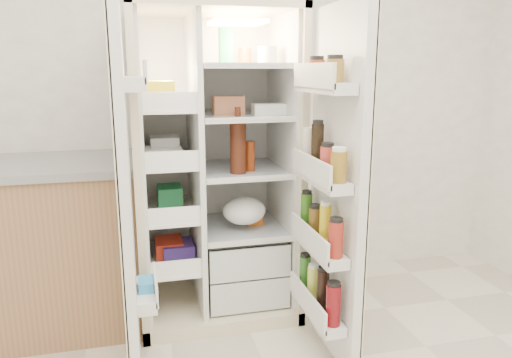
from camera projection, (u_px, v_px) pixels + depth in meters
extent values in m
cube|color=white|center=(223.00, 86.00, 3.15)|extent=(4.00, 0.02, 2.70)
cube|color=beige|center=(206.00, 157.00, 3.16)|extent=(0.92, 0.04, 1.80)
cube|color=beige|center=(137.00, 171.00, 2.74)|extent=(0.04, 0.70, 1.80)
cube|color=beige|center=(286.00, 163.00, 2.95)|extent=(0.04, 0.70, 1.80)
cube|color=beige|center=(211.00, 9.00, 2.65)|extent=(0.92, 0.70, 0.04)
cube|color=beige|center=(217.00, 301.00, 3.04)|extent=(0.92, 0.70, 0.08)
cube|color=silver|center=(207.00, 155.00, 3.12)|extent=(0.84, 0.02, 1.68)
cube|color=silver|center=(143.00, 167.00, 2.74)|extent=(0.02, 0.62, 1.68)
cube|color=silver|center=(281.00, 160.00, 2.94)|extent=(0.02, 0.62, 1.68)
cube|color=silver|center=(195.00, 164.00, 2.81)|extent=(0.03, 0.62, 1.68)
cube|color=silver|center=(242.00, 279.00, 3.02)|extent=(0.47, 0.52, 0.19)
cube|color=silver|center=(241.00, 248.00, 2.98)|extent=(0.47, 0.52, 0.19)
cube|color=#FFD18C|center=(237.00, 22.00, 2.75)|extent=(0.30, 0.30, 0.02)
cube|color=white|center=(172.00, 259.00, 2.90)|extent=(0.28, 0.58, 0.02)
cube|color=white|center=(170.00, 211.00, 2.84)|extent=(0.28, 0.58, 0.02)
cube|color=white|center=(168.00, 161.00, 2.77)|extent=(0.28, 0.58, 0.02)
cube|color=white|center=(166.00, 108.00, 2.70)|extent=(0.28, 0.58, 0.02)
cube|color=silver|center=(241.00, 226.00, 2.97)|extent=(0.49, 0.58, 0.01)
cube|color=silver|center=(240.00, 169.00, 2.89)|extent=(0.49, 0.58, 0.01)
cube|color=silver|center=(240.00, 115.00, 2.81)|extent=(0.49, 0.58, 0.02)
cube|color=silver|center=(239.00, 66.00, 2.75)|extent=(0.49, 0.58, 0.02)
cube|color=red|center=(172.00, 249.00, 2.89)|extent=(0.16, 0.20, 0.10)
cube|color=#289250|center=(170.00, 199.00, 2.82)|extent=(0.14, 0.18, 0.12)
cube|color=white|center=(168.00, 153.00, 2.76)|extent=(0.20, 0.22, 0.07)
cube|color=yellow|center=(166.00, 93.00, 2.69)|extent=(0.15, 0.16, 0.14)
cube|color=#472D87|center=(172.00, 250.00, 2.89)|extent=(0.18, 0.20, 0.09)
cube|color=orange|center=(170.00, 201.00, 2.82)|extent=(0.14, 0.18, 0.10)
cube|color=silver|center=(168.00, 149.00, 2.76)|extent=(0.16, 0.16, 0.12)
sphere|color=orange|center=(224.00, 295.00, 2.93)|extent=(0.07, 0.07, 0.07)
sphere|color=orange|center=(237.00, 291.00, 2.99)|extent=(0.07, 0.07, 0.07)
sphere|color=orange|center=(255.00, 292.00, 2.98)|extent=(0.07, 0.07, 0.07)
sphere|color=orange|center=(228.00, 285.00, 3.07)|extent=(0.07, 0.07, 0.07)
sphere|color=orange|center=(244.00, 284.00, 3.08)|extent=(0.07, 0.07, 0.07)
ellipsoid|color=#487C29|center=(241.00, 245.00, 2.99)|extent=(0.26, 0.24, 0.11)
cylinder|color=#3F190D|center=(238.00, 148.00, 2.71)|extent=(0.09, 0.09, 0.28)
cylinder|color=maroon|center=(250.00, 156.00, 2.78)|extent=(0.06, 0.06, 0.17)
cube|color=#28954F|center=(225.00, 46.00, 2.69)|extent=(0.07, 0.07, 0.20)
cylinder|color=silver|center=(267.00, 55.00, 2.72)|extent=(0.11, 0.11, 0.10)
cylinder|color=#9C5C24|center=(245.00, 56.00, 2.85)|extent=(0.07, 0.07, 0.10)
cube|color=silver|center=(274.00, 109.00, 2.78)|extent=(0.25, 0.10, 0.06)
cube|color=#9C5D3E|center=(228.00, 105.00, 2.74)|extent=(0.17, 0.10, 0.11)
ellipsoid|color=silver|center=(244.00, 216.00, 2.87)|extent=(0.25, 0.23, 0.16)
cube|color=orange|center=(253.00, 214.00, 3.00)|extent=(0.09, 0.11, 0.11)
cube|color=silver|center=(125.00, 196.00, 2.21)|extent=(0.05, 0.40, 1.72)
cube|color=beige|center=(120.00, 196.00, 2.20)|extent=(0.01, 0.40, 1.72)
cube|color=silver|center=(147.00, 295.00, 2.33)|extent=(0.09, 0.32, 0.06)
cube|color=silver|center=(135.00, 84.00, 2.11)|extent=(0.09, 0.32, 0.06)
cube|color=#338CCC|center=(146.00, 289.00, 2.33)|extent=(0.07, 0.12, 0.10)
cube|color=silver|center=(337.00, 187.00, 2.36)|extent=(0.05, 0.58, 1.72)
cube|color=beige|center=(342.00, 187.00, 2.36)|extent=(0.01, 0.58, 1.72)
cube|color=silver|center=(317.00, 309.00, 2.48)|extent=(0.11, 0.50, 0.05)
cube|color=silver|center=(319.00, 247.00, 2.41)|extent=(0.11, 0.50, 0.05)
cube|color=silver|center=(321.00, 178.00, 2.33)|extent=(0.11, 0.50, 0.05)
cube|color=silver|center=(324.00, 87.00, 2.23)|extent=(0.11, 0.50, 0.05)
cylinder|color=maroon|center=(333.00, 305.00, 2.26)|extent=(0.07, 0.07, 0.20)
cylinder|color=black|center=(323.00, 291.00, 2.38)|extent=(0.06, 0.06, 0.22)
cylinder|color=#B9C341|center=(313.00, 284.00, 2.51)|extent=(0.06, 0.06, 0.18)
cylinder|color=#2C6120|center=(305.00, 273.00, 2.63)|extent=(0.06, 0.06, 0.19)
cylinder|color=maroon|center=(336.00, 239.00, 2.19)|extent=(0.07, 0.07, 0.17)
cylinder|color=gold|center=(325.00, 226.00, 2.31)|extent=(0.06, 0.06, 0.21)
cylinder|color=#583E16|center=(315.00, 223.00, 2.44)|extent=(0.07, 0.07, 0.16)
cylinder|color=#2B6016|center=(306.00, 212.00, 2.56)|extent=(0.06, 0.06, 0.20)
cylinder|color=brown|center=(339.00, 167.00, 2.12)|extent=(0.07, 0.07, 0.14)
cylinder|color=#A8342B|center=(327.00, 162.00, 2.24)|extent=(0.07, 0.07, 0.14)
cylinder|color=black|center=(317.00, 148.00, 2.35)|extent=(0.06, 0.06, 0.23)
cylinder|color=beige|center=(308.00, 148.00, 2.48)|extent=(0.06, 0.06, 0.18)
cylinder|color=olive|center=(335.00, 71.00, 2.10)|extent=(0.08, 0.08, 0.10)
cylinder|color=#983C1B|center=(316.00, 71.00, 2.31)|extent=(0.08, 0.08, 0.10)
cube|color=#916D48|center=(21.00, 251.00, 2.72)|extent=(1.29, 0.67, 0.92)
cube|color=gray|center=(12.00, 167.00, 2.61)|extent=(1.33, 0.71, 0.04)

